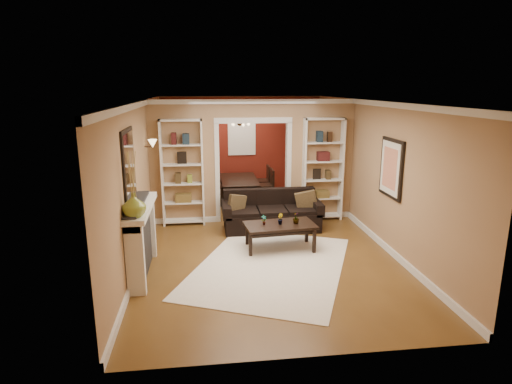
{
  "coord_description": "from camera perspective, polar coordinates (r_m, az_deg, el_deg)",
  "views": [
    {
      "loc": [
        -1.1,
        -8.12,
        2.96
      ],
      "look_at": [
        -0.18,
        -0.8,
        1.14
      ],
      "focal_mm": 30.0,
      "sensor_mm": 36.0,
      "label": 1
    }
  ],
  "objects": [
    {
      "name": "dining_table",
      "position": [
        11.32,
        -2.09,
        0.28
      ],
      "size": [
        1.7,
        0.95,
        0.6
      ],
      "primitive_type": "imported",
      "rotation": [
        0.0,
        0.0,
        1.57
      ],
      "color": "black",
      "rests_on": "floor"
    },
    {
      "name": "wall_left",
      "position": [
        8.36,
        -14.92,
        2.3
      ],
      "size": [
        0.0,
        8.0,
        8.0
      ],
      "primitive_type": "plane",
      "rotation": [
        1.57,
        0.0,
        1.57
      ],
      "color": "#A88059",
      "rests_on": "ground"
    },
    {
      "name": "floor",
      "position": [
        8.71,
        0.55,
        -5.98
      ],
      "size": [
        8.0,
        8.0,
        0.0
      ],
      "primitive_type": "plane",
      "color": "brown",
      "rests_on": "ground"
    },
    {
      "name": "plant_center",
      "position": [
        7.91,
        3.23,
        -3.6
      ],
      "size": [
        0.1,
        0.12,
        0.2
      ],
      "primitive_type": "imported",
      "rotation": [
        0.0,
        0.0,
        1.69
      ],
      "color": "#336626",
      "rests_on": "coffee_table"
    },
    {
      "name": "wall_sconce",
      "position": [
        8.81,
        -14.0,
        6.1
      ],
      "size": [
        0.18,
        0.18,
        0.22
      ],
      "primitive_type": "cube",
      "color": "#FFE0A5",
      "rests_on": "wall_left"
    },
    {
      "name": "dining_chair_sw",
      "position": [
        11.54,
        -4.95,
        1.38
      ],
      "size": [
        0.54,
        0.54,
        0.94
      ],
      "primitive_type": "cube",
      "rotation": [
        0.0,
        0.0,
        1.4
      ],
      "color": "black",
      "rests_on": "floor"
    },
    {
      "name": "dining_chair_nw",
      "position": [
        10.96,
        -4.82,
        0.63
      ],
      "size": [
        0.56,
        0.56,
        0.91
      ],
      "primitive_type": "cube",
      "rotation": [
        0.0,
        0.0,
        1.27
      ],
      "color": "black",
      "rests_on": "floor"
    },
    {
      "name": "framed_art",
      "position": [
        7.98,
        17.53,
        3.05
      ],
      "size": [
        0.04,
        0.85,
        1.05
      ],
      "primitive_type": "cube",
      "color": "black",
      "rests_on": "wall_right"
    },
    {
      "name": "partition_wall",
      "position": [
        9.52,
        -0.4,
        4.15
      ],
      "size": [
        4.5,
        0.15,
        2.7
      ],
      "primitive_type": "cube",
      "color": "#A88059",
      "rests_on": "floor"
    },
    {
      "name": "area_rug",
      "position": [
        7.37,
        1.97,
        -9.78
      ],
      "size": [
        3.45,
        3.94,
        0.01
      ],
      "primitive_type": "cube",
      "rotation": [
        0.0,
        0.0,
        -0.41
      ],
      "color": "white",
      "rests_on": "floor"
    },
    {
      "name": "pillow_left",
      "position": [
        8.9,
        -2.58,
        -1.61
      ],
      "size": [
        0.38,
        0.27,
        0.38
      ],
      "primitive_type": "cube",
      "rotation": [
        0.0,
        0.0,
        0.48
      ],
      "color": "brown",
      "rests_on": "sofa"
    },
    {
      "name": "wall_right",
      "position": [
        8.93,
        15.05,
        3.01
      ],
      "size": [
        0.0,
        8.0,
        8.0
      ],
      "primitive_type": "plane",
      "rotation": [
        1.57,
        0.0,
        -1.57
      ],
      "color": "#A88059",
      "rests_on": "ground"
    },
    {
      "name": "red_back_panel",
      "position": [
        12.25,
        -1.92,
        6.19
      ],
      "size": [
        4.44,
        0.04,
        2.64
      ],
      "primitive_type": "cube",
      "color": "maroon",
      "rests_on": "floor"
    },
    {
      "name": "bookshelf_left",
      "position": [
        9.34,
        -9.77,
        2.5
      ],
      "size": [
        0.9,
        0.3,
        2.3
      ],
      "primitive_type": "cube",
      "color": "white",
      "rests_on": "floor"
    },
    {
      "name": "dining_window",
      "position": [
        12.18,
        -1.91,
        7.23
      ],
      "size": [
        0.78,
        0.03,
        0.98
      ],
      "primitive_type": "cube",
      "color": "#8CA5CC",
      "rests_on": "wall_back"
    },
    {
      "name": "bookshelf_right",
      "position": [
        9.7,
        8.87,
        2.96
      ],
      "size": [
        0.9,
        0.3,
        2.3
      ],
      "primitive_type": "cube",
      "color": "white",
      "rests_on": "floor"
    },
    {
      "name": "pillow_right",
      "position": [
        9.12,
        6.71,
        -1.13
      ],
      "size": [
        0.44,
        0.17,
        0.43
      ],
      "primitive_type": "cube",
      "rotation": [
        0.0,
        0.0,
        -0.12
      ],
      "color": "brown",
      "rests_on": "sofa"
    },
    {
      "name": "dining_chair_ne",
      "position": [
        11.05,
        0.88,
        0.82
      ],
      "size": [
        0.55,
        0.55,
        0.92
      ],
      "primitive_type": "cube",
      "rotation": [
        0.0,
        0.0,
        -1.35
      ],
      "color": "black",
      "rests_on": "floor"
    },
    {
      "name": "ceiling",
      "position": [
        8.2,
        0.59,
        12.06
      ],
      "size": [
        8.0,
        8.0,
        0.0
      ],
      "primitive_type": "plane",
      "rotation": [
        3.14,
        0.0,
        0.0
      ],
      "color": "white",
      "rests_on": "ground"
    },
    {
      "name": "coffee_table",
      "position": [
        8.02,
        3.19,
        -5.94
      ],
      "size": [
        1.35,
        0.82,
        0.49
      ],
      "primitive_type": "cube",
      "rotation": [
        0.0,
        0.0,
        0.1
      ],
      "color": "black",
      "rests_on": "floor"
    },
    {
      "name": "chandelier",
      "position": [
        10.92,
        -1.34,
        8.94
      ],
      "size": [
        0.5,
        0.5,
        0.3
      ],
      "primitive_type": "cube",
      "color": "#3E2A1C",
      "rests_on": "ceiling"
    },
    {
      "name": "plant_right",
      "position": [
        7.97,
        5.36,
        -3.47
      ],
      "size": [
        0.17,
        0.17,
        0.21
      ],
      "primitive_type": "imported",
      "rotation": [
        0.0,
        0.0,
        4.07
      ],
      "color": "#336626",
      "rests_on": "coffee_table"
    },
    {
      "name": "dining_chair_se",
      "position": [
        11.63,
        0.47,
        1.43
      ],
      "size": [
        0.53,
        0.53,
        0.9
      ],
      "primitive_type": "cube",
      "rotation": [
        0.0,
        0.0,
        -1.37
      ],
      "color": "black",
      "rests_on": "floor"
    },
    {
      "name": "wall_back",
      "position": [
        12.28,
        -1.94,
        6.34
      ],
      "size": [
        8.0,
        0.0,
        8.0
      ],
      "primitive_type": "plane",
      "rotation": [
        1.57,
        0.0,
        0.0
      ],
      "color": "#A88059",
      "rests_on": "ground"
    },
    {
      "name": "mirror",
      "position": [
        6.82,
        -16.61,
        3.49
      ],
      "size": [
        0.03,
        0.95,
        1.1
      ],
      "primitive_type": "cube",
      "color": "silver",
      "rests_on": "wall_left"
    },
    {
      "name": "sofa",
      "position": [
        9.05,
        2.09,
        -2.51
      ],
      "size": [
        2.08,
        0.9,
        0.81
      ],
      "primitive_type": "cube",
      "color": "black",
      "rests_on": "floor"
    },
    {
      "name": "vase",
      "position": [
        6.27,
        -15.98,
        -1.69
      ],
      "size": [
        0.42,
        0.42,
        0.35
      ],
      "primitive_type": "imported",
      "rotation": [
        0.0,
        0.0,
        -0.32
      ],
      "color": "olive",
      "rests_on": "fireplace"
    },
    {
      "name": "fireplace",
      "position": [
        7.11,
        -14.81,
        -6.18
      ],
      "size": [
        0.32,
        1.7,
        1.16
      ],
      "primitive_type": "cube",
      "color": "white",
      "rests_on": "floor"
    },
    {
      "name": "plant_left",
      "position": [
        7.87,
        1.07,
        -3.74
      ],
      "size": [
        0.11,
        0.1,
        0.18
      ],
      "primitive_type": "imported",
      "rotation": [
        0.0,
        0.0,
        0.37
      ],
      "color": "#336626",
      "rests_on": "coffee_table"
    },
    {
      "name": "wall_front",
      "position": [
        4.56,
        7.33,
        -6.95
      ],
      "size": [
        8.0,
        0.0,
        8.0
      ],
      "primitive_type": "plane",
      "rotation": [
        -1.57,
        0.0,
        0.0
      ],
      "color": "#A88059",
      "rests_on": "ground"
    }
  ]
}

